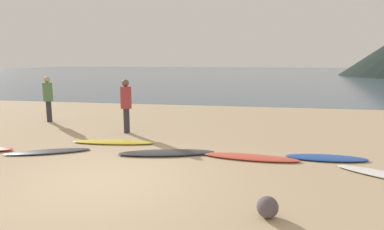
{
  "coord_description": "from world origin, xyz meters",
  "views": [
    {
      "loc": [
        2.84,
        -5.86,
        2.39
      ],
      "look_at": [
        0.85,
        4.72,
        0.6
      ],
      "focal_mm": 30.81,
      "sensor_mm": 36.0,
      "label": 1
    }
  ],
  "objects_px": {
    "surfboard_4": "(166,153)",
    "beach_rock_far": "(267,207)",
    "surfboard_2": "(48,152)",
    "surfboard_5": "(251,157)",
    "person_1": "(126,102)",
    "surfboard_6": "(326,158)",
    "person_2": "(48,95)",
    "surfboard_3": "(114,142)"
  },
  "relations": [
    {
      "from": "surfboard_2",
      "to": "beach_rock_far",
      "type": "bearing_deg",
      "value": -50.09
    },
    {
      "from": "surfboard_3",
      "to": "surfboard_6",
      "type": "height_order",
      "value": "surfboard_3"
    },
    {
      "from": "surfboard_2",
      "to": "beach_rock_far",
      "type": "height_order",
      "value": "beach_rock_far"
    },
    {
      "from": "surfboard_4",
      "to": "surfboard_3",
      "type": "bearing_deg",
      "value": 140.68
    },
    {
      "from": "surfboard_4",
      "to": "surfboard_6",
      "type": "xyz_separation_m",
      "value": [
        3.95,
        0.31,
        -0.01
      ]
    },
    {
      "from": "surfboard_5",
      "to": "beach_rock_far",
      "type": "xyz_separation_m",
      "value": [
        0.29,
        -3.06,
        0.13
      ]
    },
    {
      "from": "surfboard_5",
      "to": "surfboard_6",
      "type": "xyz_separation_m",
      "value": [
        1.82,
        0.29,
        -0.0
      ]
    },
    {
      "from": "surfboard_6",
      "to": "beach_rock_far",
      "type": "xyz_separation_m",
      "value": [
        -1.53,
        -3.36,
        0.13
      ]
    },
    {
      "from": "surfboard_3",
      "to": "surfboard_2",
      "type": "bearing_deg",
      "value": -141.24
    },
    {
      "from": "surfboard_3",
      "to": "person_2",
      "type": "xyz_separation_m",
      "value": [
        -3.9,
        2.75,
        1.01
      ]
    },
    {
      "from": "surfboard_4",
      "to": "surfboard_5",
      "type": "xyz_separation_m",
      "value": [
        2.13,
        0.02,
        -0.01
      ]
    },
    {
      "from": "surfboard_4",
      "to": "beach_rock_far",
      "type": "relative_size",
      "value": 7.41
    },
    {
      "from": "surfboard_4",
      "to": "beach_rock_far",
      "type": "height_order",
      "value": "beach_rock_far"
    },
    {
      "from": "surfboard_5",
      "to": "person_1",
      "type": "height_order",
      "value": "person_1"
    },
    {
      "from": "surfboard_2",
      "to": "surfboard_5",
      "type": "bearing_deg",
      "value": -19.77
    },
    {
      "from": "surfboard_3",
      "to": "person_2",
      "type": "height_order",
      "value": "person_2"
    },
    {
      "from": "person_1",
      "to": "surfboard_6",
      "type": "bearing_deg",
      "value": 107.69
    },
    {
      "from": "surfboard_2",
      "to": "beach_rock_far",
      "type": "xyz_separation_m",
      "value": [
        5.51,
        -2.62,
        0.14
      ]
    },
    {
      "from": "surfboard_6",
      "to": "beach_rock_far",
      "type": "height_order",
      "value": "beach_rock_far"
    },
    {
      "from": "surfboard_2",
      "to": "person_1",
      "type": "distance_m",
      "value": 3.06
    },
    {
      "from": "surfboard_4",
      "to": "person_1",
      "type": "bearing_deg",
      "value": 116.58
    },
    {
      "from": "surfboard_3",
      "to": "person_1",
      "type": "relative_size",
      "value": 1.37
    },
    {
      "from": "surfboard_5",
      "to": "beach_rock_far",
      "type": "relative_size",
      "value": 7.01
    },
    {
      "from": "surfboard_4",
      "to": "person_1",
      "type": "height_order",
      "value": "person_1"
    },
    {
      "from": "surfboard_3",
      "to": "surfboard_5",
      "type": "relative_size",
      "value": 1.03
    },
    {
      "from": "surfboard_6",
      "to": "person_1",
      "type": "bearing_deg",
      "value": 160.97
    },
    {
      "from": "surfboard_2",
      "to": "person_2",
      "type": "relative_size",
      "value": 1.19
    },
    {
      "from": "surfboard_5",
      "to": "person_2",
      "type": "xyz_separation_m",
      "value": [
        -7.85,
        3.57,
        1.01
      ]
    },
    {
      "from": "surfboard_2",
      "to": "surfboard_4",
      "type": "xyz_separation_m",
      "value": [
        3.09,
        0.43,
        0.01
      ]
    },
    {
      "from": "surfboard_3",
      "to": "person_1",
      "type": "height_order",
      "value": "person_1"
    },
    {
      "from": "surfboard_4",
      "to": "surfboard_6",
      "type": "height_order",
      "value": "surfboard_4"
    },
    {
      "from": "surfboard_6",
      "to": "beach_rock_far",
      "type": "relative_size",
      "value": 5.78
    },
    {
      "from": "surfboard_2",
      "to": "surfboard_6",
      "type": "xyz_separation_m",
      "value": [
        7.04,
        0.74,
        0.0
      ]
    },
    {
      "from": "surfboard_6",
      "to": "surfboard_4",
      "type": "bearing_deg",
      "value": -176.53
    },
    {
      "from": "surfboard_2",
      "to": "surfboard_6",
      "type": "height_order",
      "value": "surfboard_6"
    },
    {
      "from": "surfboard_6",
      "to": "person_1",
      "type": "xyz_separation_m",
      "value": [
        -5.91,
        1.92,
        1.01
      ]
    },
    {
      "from": "surfboard_2",
      "to": "surfboard_6",
      "type": "bearing_deg",
      "value": -18.66
    },
    {
      "from": "surfboard_3",
      "to": "person_1",
      "type": "distance_m",
      "value": 1.73
    },
    {
      "from": "surfboard_2",
      "to": "surfboard_4",
      "type": "relative_size",
      "value": 0.85
    },
    {
      "from": "surfboard_4",
      "to": "person_1",
      "type": "relative_size",
      "value": 1.4
    },
    {
      "from": "surfboard_5",
      "to": "person_1",
      "type": "bearing_deg",
      "value": 156.29
    },
    {
      "from": "surfboard_3",
      "to": "surfboard_5",
      "type": "height_order",
      "value": "surfboard_5"
    }
  ]
}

